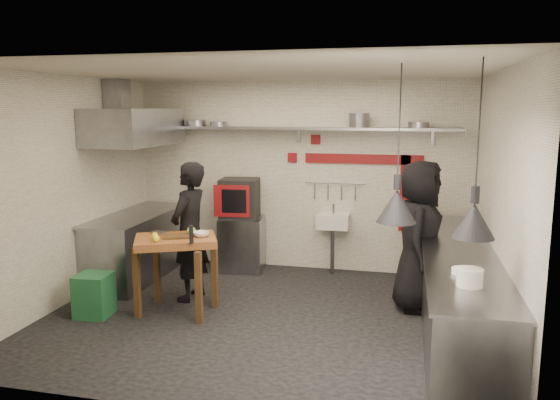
% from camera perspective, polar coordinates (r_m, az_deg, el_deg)
% --- Properties ---
extents(floor, '(5.00, 5.00, 0.00)m').
position_cam_1_polar(floor, '(6.52, -1.76, -12.07)').
color(floor, black).
rests_on(floor, ground).
extents(ceiling, '(5.00, 5.00, 0.00)m').
position_cam_1_polar(ceiling, '(6.08, -1.90, 13.29)').
color(ceiling, beige).
rests_on(ceiling, floor).
extents(wall_back, '(5.00, 0.04, 2.80)m').
position_cam_1_polar(wall_back, '(8.17, 2.00, 2.49)').
color(wall_back, silver).
rests_on(wall_back, floor).
extents(wall_front, '(5.00, 0.04, 2.80)m').
position_cam_1_polar(wall_front, '(4.19, -9.31, -4.41)').
color(wall_front, silver).
rests_on(wall_front, floor).
extents(wall_left, '(0.04, 4.20, 2.80)m').
position_cam_1_polar(wall_left, '(7.21, -21.41, 0.89)').
color(wall_left, silver).
rests_on(wall_left, floor).
extents(wall_right, '(0.04, 4.20, 2.80)m').
position_cam_1_polar(wall_right, '(6.01, 21.86, -0.75)').
color(wall_right, silver).
rests_on(wall_right, floor).
extents(red_band_horiz, '(1.70, 0.02, 0.14)m').
position_cam_1_polar(red_band_horiz, '(7.99, 8.70, 4.25)').
color(red_band_horiz, maroon).
rests_on(red_band_horiz, wall_back).
extents(red_band_vert, '(0.14, 0.02, 1.10)m').
position_cam_1_polar(red_band_vert, '(8.02, 12.89, 0.69)').
color(red_band_vert, maroon).
rests_on(red_band_vert, wall_back).
extents(red_tile_a, '(0.14, 0.02, 0.14)m').
position_cam_1_polar(red_tile_a, '(8.06, 3.75, 6.31)').
color(red_tile_a, maroon).
rests_on(red_tile_a, wall_back).
extents(red_tile_b, '(0.14, 0.02, 0.14)m').
position_cam_1_polar(red_tile_b, '(8.14, 1.29, 4.45)').
color(red_tile_b, maroon).
rests_on(red_tile_b, wall_back).
extents(back_shelf, '(4.60, 0.34, 0.04)m').
position_cam_1_polar(back_shelf, '(7.94, 1.78, 7.50)').
color(back_shelf, slate).
rests_on(back_shelf, wall_back).
extents(shelf_bracket_left, '(0.04, 0.06, 0.24)m').
position_cam_1_polar(shelf_bracket_left, '(8.66, -10.53, 6.86)').
color(shelf_bracket_left, slate).
rests_on(shelf_bracket_left, wall_back).
extents(shelf_bracket_mid, '(0.04, 0.06, 0.24)m').
position_cam_1_polar(shelf_bracket_mid, '(8.09, 1.99, 6.83)').
color(shelf_bracket_mid, slate).
rests_on(shelf_bracket_mid, wall_back).
extents(shelf_bracket_right, '(0.04, 0.06, 0.24)m').
position_cam_1_polar(shelf_bracket_right, '(7.94, 15.65, 6.43)').
color(shelf_bracket_right, slate).
rests_on(shelf_bracket_right, wall_back).
extents(pan_far_left, '(0.38, 0.38, 0.09)m').
position_cam_1_polar(pan_far_left, '(8.38, -8.75, 7.95)').
color(pan_far_left, slate).
rests_on(pan_far_left, back_shelf).
extents(pan_mid_left, '(0.32, 0.32, 0.07)m').
position_cam_1_polar(pan_mid_left, '(8.26, -6.43, 7.91)').
color(pan_mid_left, slate).
rests_on(pan_mid_left, back_shelf).
extents(stock_pot, '(0.34, 0.34, 0.20)m').
position_cam_1_polar(stock_pot, '(7.81, 8.27, 8.26)').
color(stock_pot, slate).
rests_on(stock_pot, back_shelf).
extents(pan_right, '(0.30, 0.30, 0.08)m').
position_cam_1_polar(pan_right, '(7.78, 14.27, 7.62)').
color(pan_right, slate).
rests_on(pan_right, back_shelf).
extents(oven_stand, '(0.69, 0.64, 0.80)m').
position_cam_1_polar(oven_stand, '(8.21, -3.98, -4.59)').
color(oven_stand, slate).
rests_on(oven_stand, floor).
extents(combi_oven, '(0.59, 0.56, 0.58)m').
position_cam_1_polar(combi_oven, '(8.09, -4.25, 0.18)').
color(combi_oven, black).
rests_on(combi_oven, oven_stand).
extents(oven_door, '(0.53, 0.09, 0.46)m').
position_cam_1_polar(oven_door, '(7.86, -5.08, -0.11)').
color(oven_door, maroon).
rests_on(oven_door, combi_oven).
extents(oven_glass, '(0.36, 0.05, 0.34)m').
position_cam_1_polar(oven_glass, '(7.84, -4.83, -0.13)').
color(oven_glass, black).
rests_on(oven_glass, oven_door).
extents(hand_sink, '(0.46, 0.34, 0.22)m').
position_cam_1_polar(hand_sink, '(8.01, 5.59, -2.19)').
color(hand_sink, silver).
rests_on(hand_sink, wall_back).
extents(sink_tap, '(0.03, 0.03, 0.14)m').
position_cam_1_polar(sink_tap, '(7.97, 5.61, -0.92)').
color(sink_tap, slate).
rests_on(sink_tap, hand_sink).
extents(sink_drain, '(0.06, 0.06, 0.66)m').
position_cam_1_polar(sink_drain, '(8.07, 5.50, -5.31)').
color(sink_drain, slate).
rests_on(sink_drain, floor).
extents(utensil_rail, '(0.90, 0.02, 0.02)m').
position_cam_1_polar(utensil_rail, '(8.05, 5.78, 1.77)').
color(utensil_rail, slate).
rests_on(utensil_rail, wall_back).
extents(counter_right, '(0.70, 3.80, 0.90)m').
position_cam_1_polar(counter_right, '(6.20, 18.07, -9.30)').
color(counter_right, slate).
rests_on(counter_right, floor).
extents(counter_right_top, '(0.76, 3.90, 0.03)m').
position_cam_1_polar(counter_right_top, '(6.07, 18.30, -5.14)').
color(counter_right_top, slate).
rests_on(counter_right_top, counter_right).
extents(plate_stack, '(0.24, 0.24, 0.15)m').
position_cam_1_polar(plate_stack, '(4.87, 19.21, -7.66)').
color(plate_stack, silver).
rests_on(plate_stack, counter_right_top).
extents(small_bowl_right, '(0.24, 0.24, 0.05)m').
position_cam_1_polar(small_bowl_right, '(5.23, 18.57, -7.05)').
color(small_bowl_right, silver).
rests_on(small_bowl_right, counter_right_top).
extents(counter_left, '(0.70, 1.90, 0.90)m').
position_cam_1_polar(counter_left, '(8.09, -14.72, -4.75)').
color(counter_left, slate).
rests_on(counter_left, floor).
extents(counter_left_top, '(0.76, 2.00, 0.03)m').
position_cam_1_polar(counter_left_top, '(7.99, -14.86, -1.51)').
color(counter_left_top, slate).
rests_on(counter_left_top, counter_left).
extents(extractor_hood, '(0.78, 1.60, 0.50)m').
position_cam_1_polar(extractor_hood, '(7.83, -14.93, 7.38)').
color(extractor_hood, slate).
rests_on(extractor_hood, ceiling).
extents(hood_duct, '(0.28, 0.28, 0.50)m').
position_cam_1_polar(hood_duct, '(7.95, -16.67, 10.22)').
color(hood_duct, slate).
rests_on(hood_duct, ceiling).
extents(green_bin, '(0.41, 0.41, 0.50)m').
position_cam_1_polar(green_bin, '(6.82, -18.85, -9.38)').
color(green_bin, '#1E5F34').
rests_on(green_bin, floor).
extents(prep_table, '(1.10, 0.97, 0.92)m').
position_cam_1_polar(prep_table, '(6.62, -10.75, -7.70)').
color(prep_table, '#94582C').
rests_on(prep_table, floor).
extents(cutting_board, '(0.39, 0.34, 0.02)m').
position_cam_1_polar(cutting_board, '(6.47, -10.71, -3.75)').
color(cutting_board, '#4C331A').
rests_on(cutting_board, prep_table).
extents(pepper_mill, '(0.05, 0.05, 0.20)m').
position_cam_1_polar(pepper_mill, '(6.15, -9.25, -3.58)').
color(pepper_mill, black).
rests_on(pepper_mill, prep_table).
extents(lemon_a, '(0.09, 0.09, 0.08)m').
position_cam_1_polar(lemon_a, '(6.43, -12.97, -3.66)').
color(lemon_a, yellow).
rests_on(lemon_a, prep_table).
extents(lemon_b, '(0.10, 0.10, 0.08)m').
position_cam_1_polar(lemon_b, '(6.30, -12.84, -3.96)').
color(lemon_b, yellow).
rests_on(lemon_b, prep_table).
extents(veg_ball, '(0.14, 0.14, 0.11)m').
position_cam_1_polar(veg_ball, '(6.54, -9.25, -3.23)').
color(veg_ball, '#599935').
rests_on(veg_ball, prep_table).
extents(steel_tray, '(0.18, 0.13, 0.03)m').
position_cam_1_polar(steel_tray, '(6.69, -12.54, -3.35)').
color(steel_tray, slate).
rests_on(steel_tray, prep_table).
extents(bowl, '(0.25, 0.25, 0.06)m').
position_cam_1_polar(bowl, '(6.46, -8.23, -3.56)').
color(bowl, silver).
rests_on(bowl, prep_table).
extents(heat_lamp_near, '(0.43, 0.43, 1.44)m').
position_cam_1_polar(heat_lamp_near, '(5.08, 12.31, 5.68)').
color(heat_lamp_near, black).
rests_on(heat_lamp_near, ceiling).
extents(heat_lamp_far, '(0.37, 0.37, 1.44)m').
position_cam_1_polar(heat_lamp_far, '(4.63, 19.98, 4.97)').
color(heat_lamp_far, black).
rests_on(heat_lamp_far, ceiling).
extents(chef_left, '(0.51, 0.70, 1.75)m').
position_cam_1_polar(chef_left, '(6.95, -9.43, -3.27)').
color(chef_left, black).
rests_on(chef_left, floor).
extents(chef_right, '(0.65, 0.93, 1.81)m').
position_cam_1_polar(chef_right, '(6.70, 14.30, -3.68)').
color(chef_right, black).
rests_on(chef_right, floor).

